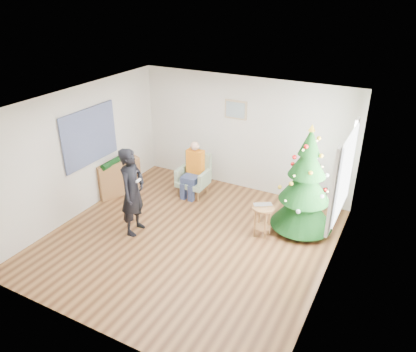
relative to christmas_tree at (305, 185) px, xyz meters
The scene contains 19 objects.
floor 2.42m from the christmas_tree, 142.46° to the right, with size 5.00×5.00×0.00m, color brown.
ceiling 2.75m from the christmas_tree, 142.46° to the right, with size 5.00×5.00×0.00m, color white.
wall_back 2.13m from the christmas_tree, 146.80° to the left, with size 5.00×5.00×0.00m, color silver.
wall_front 4.24m from the christmas_tree, 114.53° to the right, with size 5.00×5.00×0.00m, color silver.
wall_left 4.48m from the christmas_tree, 162.40° to the right, with size 5.00×5.00×0.00m, color silver.
wall_right 1.58m from the christmas_tree, 61.17° to the right, with size 5.00×5.00×0.00m, color silver.
window_panel 0.95m from the christmas_tree, 26.15° to the right, with size 0.04×1.30×1.40m, color white.
curtains 0.93m from the christmas_tree, 27.14° to the right, with size 0.05×1.75×1.50m.
christmas_tree is the anchor object (origin of this frame).
stool 1.05m from the christmas_tree, 136.61° to the right, with size 0.42×0.42×0.63m.
laptop 0.89m from the christmas_tree, 136.61° to the right, with size 0.34×0.22×0.03m, color silver.
armchair 2.65m from the christmas_tree, behind, with size 0.69×0.62×0.96m.
seated_person 2.59m from the christmas_tree, behind, with size 0.38×0.54×1.25m.
standing_man 3.22m from the christmas_tree, 151.03° to the right, with size 0.63×0.41×1.72m, color black.
game_controller 3.08m from the christmas_tree, 148.88° to the right, with size 0.04×0.13×0.04m, color white.
console 4.15m from the christmas_tree, behind, with size 0.30×1.00×0.80m, color brown.
garland 4.12m from the christmas_tree, behind, with size 0.14×0.14×0.90m, color black.
tapestry 4.38m from the christmas_tree, 166.01° to the right, with size 0.03×1.50×1.15m, color black.
framed_picture 2.42m from the christmas_tree, 150.37° to the left, with size 0.52×0.05×0.42m.
Camera 1 is at (3.29, -5.44, 4.40)m, focal length 35.00 mm.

